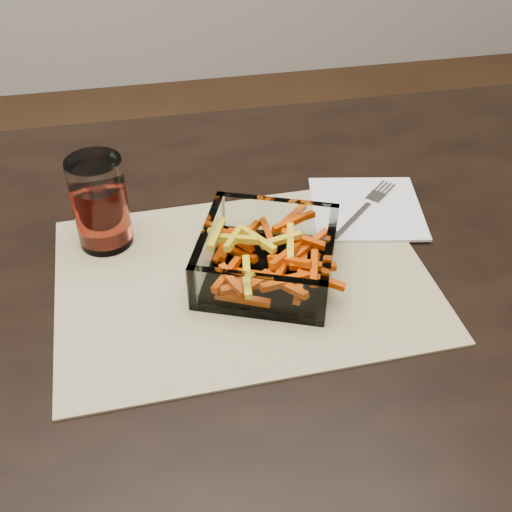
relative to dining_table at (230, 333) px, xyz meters
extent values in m
cube|color=black|center=(0.00, 0.00, 0.07)|extent=(1.60, 0.90, 0.03)
cube|color=tan|center=(0.02, 0.00, 0.09)|extent=(0.46, 0.34, 0.00)
cube|color=white|center=(0.05, 0.00, 0.10)|extent=(0.20, 0.20, 0.01)
cube|color=white|center=(0.08, 0.07, 0.12)|extent=(0.15, 0.07, 0.06)
cube|color=white|center=(0.02, -0.06, 0.12)|extent=(0.15, 0.07, 0.06)
cube|color=white|center=(-0.02, 0.03, 0.12)|extent=(0.07, 0.15, 0.06)
cube|color=white|center=(0.12, -0.02, 0.12)|extent=(0.07, 0.15, 0.06)
cylinder|color=white|center=(-0.14, 0.11, 0.15)|extent=(0.07, 0.07, 0.12)
cylinder|color=#A92918|center=(-0.14, 0.11, 0.14)|extent=(0.06, 0.06, 0.08)
cube|color=white|center=(0.21, 0.11, 0.09)|extent=(0.17, 0.17, 0.00)
cube|color=silver|center=(0.18, 0.08, 0.10)|extent=(0.07, 0.07, 0.00)
cube|color=silver|center=(0.23, 0.13, 0.10)|extent=(0.03, 0.03, 0.00)
cube|color=silver|center=(0.25, 0.16, 0.10)|extent=(0.02, 0.02, 0.00)
cube|color=silver|center=(0.25, 0.15, 0.10)|extent=(0.02, 0.02, 0.00)
cube|color=silver|center=(0.26, 0.15, 0.10)|extent=(0.02, 0.02, 0.00)
cube|color=silver|center=(0.26, 0.14, 0.10)|extent=(0.02, 0.02, 0.00)
camera|label=1|loc=(-0.08, -0.58, 0.61)|focal=45.00mm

